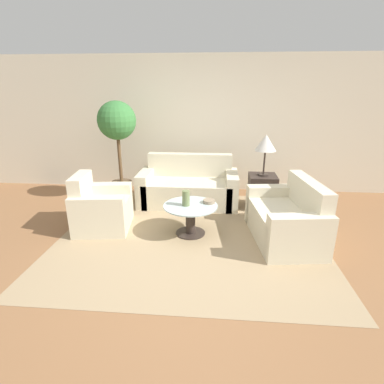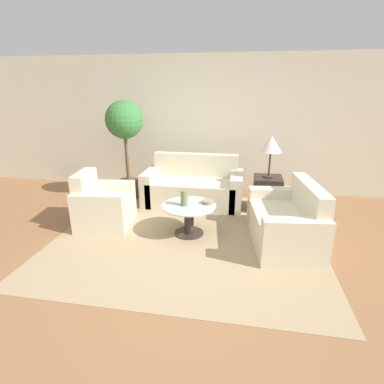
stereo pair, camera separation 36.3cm
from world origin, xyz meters
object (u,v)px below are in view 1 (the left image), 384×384
(sofa_main, at_px, (189,188))
(loveseat, at_px, (289,220))
(bowl, at_px, (209,201))
(potted_plant, at_px, (118,131))
(armchair, at_px, (100,210))
(coffee_table, at_px, (191,215))
(vase, at_px, (186,198))
(table_lamp, at_px, (266,144))

(sofa_main, relative_size, loveseat, 1.23)
(sofa_main, xyz_separation_m, bowl, (0.40, -1.13, 0.18))
(potted_plant, bearing_deg, armchair, -88.67)
(sofa_main, distance_m, potted_plant, 1.59)
(coffee_table, relative_size, bowl, 4.52)
(loveseat, bearing_deg, sofa_main, -137.71)
(coffee_table, distance_m, potted_plant, 2.13)
(armchair, height_order, potted_plant, potted_plant)
(vase, xyz_separation_m, bowl, (0.32, 0.12, -0.09))
(table_lamp, height_order, vase, table_lamp)
(sofa_main, xyz_separation_m, armchair, (-1.22, -1.15, 0.00))
(sofa_main, xyz_separation_m, potted_plant, (-1.25, 0.03, 0.99))
(potted_plant, bearing_deg, bowl, -35.25)
(loveseat, bearing_deg, potted_plant, -122.72)
(sofa_main, distance_m, armchair, 1.67)
(armchair, bearing_deg, coffee_table, -101.10)
(coffee_table, bearing_deg, vase, -166.02)
(potted_plant, xyz_separation_m, vase, (1.33, -1.29, -0.73))
(loveseat, xyz_separation_m, coffee_table, (-1.35, 0.03, -0.00))
(sofa_main, height_order, bowl, sofa_main)
(sofa_main, distance_m, table_lamp, 1.54)
(vase, bearing_deg, potted_plant, 135.90)
(armchair, bearing_deg, loveseat, -99.80)
(loveseat, xyz_separation_m, bowl, (-1.10, 0.14, 0.18))
(loveseat, height_order, vase, loveseat)
(potted_plant, distance_m, vase, 1.99)
(armchair, relative_size, potted_plant, 0.50)
(loveseat, distance_m, potted_plant, 3.19)
(armchair, distance_m, table_lamp, 2.83)
(sofa_main, xyz_separation_m, coffee_table, (0.14, -1.24, -0.00))
(armchair, xyz_separation_m, table_lamp, (2.50, 1.01, 0.84))
(armchair, distance_m, vase, 1.33)
(loveseat, distance_m, vase, 1.44)
(armchair, relative_size, bowl, 5.28)
(potted_plant, height_order, vase, potted_plant)
(vase, bearing_deg, bowl, 21.39)
(armchair, height_order, vase, armchair)
(bowl, bearing_deg, loveseat, -7.39)
(coffee_table, xyz_separation_m, vase, (-0.06, -0.02, 0.27))
(coffee_table, height_order, vase, vase)
(table_lamp, bearing_deg, coffee_table, -135.95)
(coffee_table, bearing_deg, bowl, 23.09)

